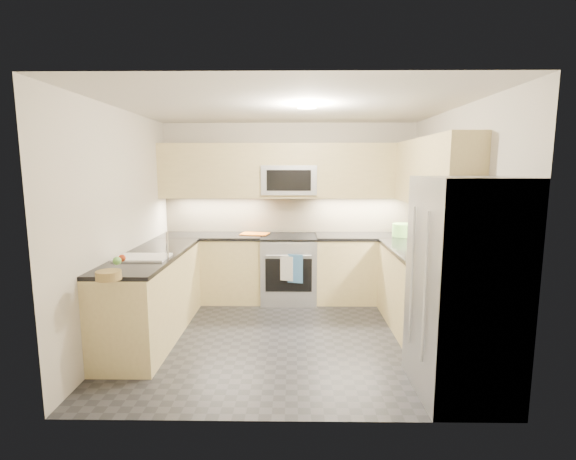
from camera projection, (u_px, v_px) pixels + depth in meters
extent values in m
cube|color=#232328|center=(288.00, 336.00, 4.68)|extent=(3.60, 3.20, 0.00)
cube|color=beige|center=(288.00, 106.00, 4.31)|extent=(3.60, 3.20, 0.02)
cube|color=beige|center=(289.00, 211.00, 6.08)|extent=(3.60, 0.02, 2.50)
cube|color=beige|center=(284.00, 257.00, 2.92)|extent=(3.60, 0.02, 2.50)
cube|color=beige|center=(122.00, 225.00, 4.52)|extent=(0.02, 3.20, 2.50)
cube|color=beige|center=(455.00, 226.00, 4.48)|extent=(0.02, 3.20, 2.50)
cube|color=#DCC684|center=(212.00, 269.00, 5.92)|extent=(1.42, 0.60, 0.90)
cube|color=#DCC684|center=(366.00, 269.00, 5.89)|extent=(1.42, 0.60, 0.90)
cube|color=#DCC684|center=(419.00, 294.00, 4.75)|extent=(0.60, 1.70, 0.90)
cube|color=#DCC684|center=(153.00, 297.00, 4.64)|extent=(0.60, 2.00, 0.90)
cube|color=black|center=(211.00, 236.00, 5.85)|extent=(1.42, 0.63, 0.04)
cube|color=black|center=(367.00, 236.00, 5.82)|extent=(1.42, 0.63, 0.04)
cube|color=black|center=(421.00, 253.00, 4.68)|extent=(0.63, 1.70, 0.04)
cube|color=black|center=(151.00, 255.00, 4.57)|extent=(0.63, 2.00, 0.04)
cube|color=#DCC684|center=(289.00, 171.00, 5.82)|extent=(3.60, 0.35, 0.75)
cube|color=#DCC684|center=(433.00, 172.00, 4.66)|extent=(0.35, 1.95, 0.75)
cube|color=tan|center=(289.00, 214.00, 6.08)|extent=(3.60, 0.01, 0.51)
cube|color=tan|center=(440.00, 225.00, 4.93)|extent=(0.01, 2.30, 0.51)
cube|color=#9A9CA1|center=(289.00, 269.00, 5.88)|extent=(0.76, 0.65, 0.91)
cube|color=black|center=(289.00, 237.00, 5.81)|extent=(0.76, 0.65, 0.03)
cube|color=black|center=(289.00, 275.00, 5.55)|extent=(0.62, 0.02, 0.45)
cylinder|color=#B2B5BA|center=(289.00, 256.00, 5.49)|extent=(0.60, 0.02, 0.02)
cube|color=#A9ABB1|center=(289.00, 180.00, 5.82)|extent=(0.76, 0.40, 0.40)
cube|color=black|center=(289.00, 180.00, 5.61)|extent=(0.60, 0.01, 0.28)
cube|color=gray|center=(463.00, 288.00, 3.40)|extent=(0.70, 0.90, 1.80)
cylinder|color=#B2B5BA|center=(425.00, 288.00, 3.21)|extent=(0.02, 0.02, 1.20)
cylinder|color=#B2B5BA|center=(412.00, 276.00, 3.57)|extent=(0.02, 0.02, 1.20)
cube|color=white|center=(143.00, 264.00, 4.33)|extent=(0.52, 0.38, 0.16)
cylinder|color=silver|center=(167.00, 245.00, 4.29)|extent=(0.03, 0.03, 0.28)
cylinder|color=#66AA49|center=(403.00, 230.00, 5.69)|extent=(0.40, 0.40, 0.17)
cube|color=orange|center=(255.00, 234.00, 5.88)|extent=(0.42, 0.33, 0.01)
cylinder|color=olive|center=(109.00, 275.00, 3.49)|extent=(0.25, 0.25, 0.08)
sphere|color=#AE3513|center=(122.00, 258.00, 3.79)|extent=(0.07, 0.07, 0.07)
sphere|color=#65B04B|center=(117.00, 261.00, 3.68)|extent=(0.07, 0.07, 0.07)
cube|color=white|center=(287.00, 269.00, 5.50)|extent=(0.17, 0.07, 0.32)
cube|color=#366596|center=(295.00, 269.00, 5.50)|extent=(0.20, 0.06, 0.38)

